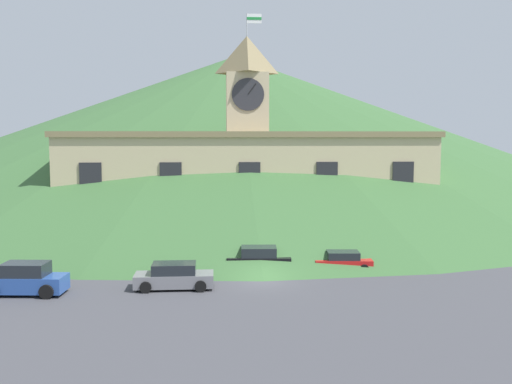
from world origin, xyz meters
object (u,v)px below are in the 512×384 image
(street_lamp_left, at_px, (313,202))
(car_blue_van, at_px, (26,280))
(car_yellow_coupe, at_px, (74,253))
(pedestrian, at_px, (294,236))
(car_black_suv, at_px, (259,259))
(car_silver_hatch, at_px, (333,246))
(street_lamp_right, at_px, (187,205))
(car_red_sedan, at_px, (343,261))
(car_gray_pickup, at_px, (174,277))

(street_lamp_left, distance_m, car_blue_van, 28.50)
(car_yellow_coupe, bearing_deg, pedestrian, -167.02)
(car_black_suv, xyz_separation_m, car_silver_hatch, (6.97, 5.67, -0.14))
(street_lamp_right, height_order, car_red_sedan, street_lamp_right)
(car_gray_pickup, bearing_deg, car_black_suv, 39.47)
(car_yellow_coupe, relative_size, car_silver_hatch, 1.05)
(car_gray_pickup, bearing_deg, car_blue_van, -175.51)
(car_black_suv, distance_m, pedestrian, 10.53)
(street_lamp_left, bearing_deg, car_silver_hatch, -82.96)
(car_black_suv, bearing_deg, street_lamp_left, 66.19)
(pedestrian, bearing_deg, car_black_suv, 36.42)
(street_lamp_left, relative_size, car_black_suv, 1.08)
(car_black_suv, distance_m, car_yellow_coupe, 15.83)
(street_lamp_right, distance_m, street_lamp_left, 12.31)
(car_gray_pickup, relative_size, pedestrian, 3.18)
(street_lamp_right, bearing_deg, car_blue_van, -117.67)
(car_yellow_coupe, bearing_deg, car_gray_pickup, 131.10)
(car_gray_pickup, height_order, car_silver_hatch, car_gray_pickup)
(street_lamp_left, distance_m, car_gray_pickup, 21.42)
(car_yellow_coupe, xyz_separation_m, pedestrian, (19.22, 5.21, 0.29))
(car_blue_van, relative_size, car_gray_pickup, 0.99)
(car_blue_van, distance_m, car_silver_hatch, 25.42)
(street_lamp_left, bearing_deg, pedestrian, -131.09)
(car_blue_van, relative_size, pedestrian, 3.14)
(street_lamp_right, height_order, car_gray_pickup, street_lamp_right)
(street_lamp_right, height_order, car_yellow_coupe, street_lamp_right)
(street_lamp_right, distance_m, car_black_suv, 13.91)
(car_silver_hatch, bearing_deg, car_yellow_coupe, -3.42)
(car_red_sedan, bearing_deg, street_lamp_left, 95.65)
(car_yellow_coupe, xyz_separation_m, car_gray_pickup, (9.07, -9.63, 0.18))
(street_lamp_right, bearing_deg, car_black_suv, -63.21)
(car_black_suv, relative_size, car_silver_hatch, 1.23)
(street_lamp_right, xyz_separation_m, car_blue_van, (-9.50, -18.11, -2.71))
(car_yellow_coupe, height_order, car_gray_pickup, car_gray_pickup)
(car_red_sedan, relative_size, car_silver_hatch, 1.11)
(car_black_suv, relative_size, car_gray_pickup, 0.94)
(street_lamp_right, xyz_separation_m, car_gray_pickup, (0.03, -17.28, -2.86))
(street_lamp_left, xyz_separation_m, car_blue_van, (-21.81, -18.11, -2.92))
(car_silver_hatch, bearing_deg, pedestrian, -60.63)
(street_lamp_left, distance_m, car_red_sedan, 13.04)
(street_lamp_left, relative_size, car_blue_van, 1.03)
(street_lamp_right, xyz_separation_m, car_silver_hatch, (13.11, -6.49, -2.98))
(car_silver_hatch, relative_size, pedestrian, 2.43)
(car_blue_van, distance_m, car_black_suv, 16.73)
(car_blue_van, relative_size, car_red_sedan, 1.16)
(car_gray_pickup, xyz_separation_m, car_silver_hatch, (13.08, 10.79, -0.12))
(pedestrian, bearing_deg, street_lamp_right, -44.41)
(car_blue_van, xyz_separation_m, car_silver_hatch, (22.61, 11.62, -0.27))
(car_yellow_coupe, bearing_deg, car_black_suv, 161.25)
(street_lamp_right, bearing_deg, car_silver_hatch, -26.33)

